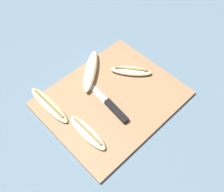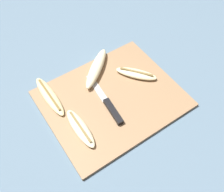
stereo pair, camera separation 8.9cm
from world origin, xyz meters
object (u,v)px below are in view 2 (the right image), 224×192
banana_cream_curved (136,74)px  banana_bright_far (96,68)px  knife (110,107)px  banana_pale_long (80,128)px  banana_mellow_near (50,96)px

banana_cream_curved → banana_bright_far: (-0.11, 0.10, 0.01)m
knife → banana_pale_long: 0.12m
banana_mellow_near → banana_cream_curved: bearing=-16.2°
banana_cream_curved → banana_mellow_near: size_ratio=0.75×
knife → banana_bright_far: 0.17m
knife → banana_bright_far: banana_bright_far is taller
knife → banana_bright_far: (0.05, 0.16, 0.01)m
banana_bright_far → banana_mellow_near: size_ratio=0.93×
banana_pale_long → banana_mellow_near: bearing=98.2°
banana_pale_long → banana_bright_far: (0.17, 0.18, 0.01)m
knife → banana_pale_long: size_ratio=1.48×
banana_pale_long → banana_mellow_near: size_ratio=0.83×
knife → banana_mellow_near: bearing=139.2°
knife → banana_bright_far: size_ratio=1.32×
banana_bright_far → banana_mellow_near: 0.20m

